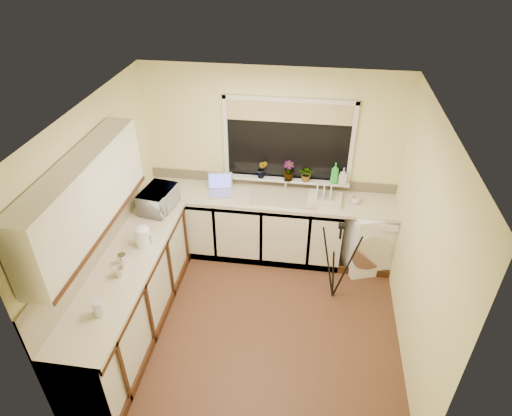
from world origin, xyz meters
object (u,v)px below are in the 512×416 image
object	(u,v)px
laptop	(220,188)
soap_bottle_clear	(343,176)
kettle	(143,238)
cup_left	(119,272)
plant_d	(307,174)
plant_c	(289,171)
plant_b	(262,169)
glass_jug	(99,307)
cup_back	(356,200)
microwave	(158,199)
tripod	(337,262)
dish_rack	(325,199)
steel_jar	(122,259)
washing_machine	(370,236)
soap_bottle_green	(335,173)

from	to	relation	value
laptop	soap_bottle_clear	distance (m)	1.55
kettle	soap_bottle_clear	world-z (taller)	soap_bottle_clear
laptop	cup_left	world-z (taller)	laptop
plant_d	plant_c	bearing A→B (deg)	-178.45
cup_left	plant_b	bearing A→B (deg)	57.87
plant_b	plant_c	world-z (taller)	plant_c
glass_jug	plant_d	xyz separation A→B (m)	(1.71, 2.35, 0.18)
kettle	cup_back	size ratio (longest dim) A/B	1.90
soap_bottle_clear	microwave	bearing A→B (deg)	-163.12
laptop	tripod	world-z (taller)	laptop
laptop	soap_bottle_clear	bearing A→B (deg)	-4.11
microwave	plant_d	xyz separation A→B (m)	(1.72, 0.66, 0.12)
dish_rack	steel_jar	bearing A→B (deg)	-139.09
kettle	steel_jar	xyz separation A→B (m)	(-0.11, -0.32, -0.05)
washing_machine	cup_left	size ratio (longest dim) A/B	7.91
tripod	microwave	size ratio (longest dim) A/B	2.22
plant_b	soap_bottle_clear	size ratio (longest dim) A/B	1.19
dish_rack	glass_jug	distance (m)	2.90
steel_jar	plant_c	bearing A→B (deg)	47.42
washing_machine	tripod	distance (m)	0.82
plant_b	plant_c	size ratio (longest dim) A/B	0.98
plant_c	soap_bottle_green	world-z (taller)	soap_bottle_green
laptop	plant_d	bearing A→B (deg)	-1.58
microwave	soap_bottle_green	xyz separation A→B (m)	(2.07, 0.67, 0.15)
plant_b	soap_bottle_clear	world-z (taller)	plant_b
microwave	cup_back	size ratio (longest dim) A/B	4.35
laptop	kettle	world-z (taller)	laptop
steel_jar	dish_rack	bearing A→B (deg)	36.27
glass_jug	microwave	xyz separation A→B (m)	(-0.02, 1.69, 0.06)
kettle	plant_b	world-z (taller)	plant_b
tripod	washing_machine	bearing A→B (deg)	42.75
tripod	soap_bottle_green	distance (m)	1.13
laptop	cup_back	xyz separation A→B (m)	(1.70, -0.03, -0.02)
kettle	soap_bottle_green	bearing A→B (deg)	34.36
washing_machine	dish_rack	distance (m)	0.79
microwave	soap_bottle_clear	world-z (taller)	soap_bottle_clear
plant_b	cup_back	size ratio (longest dim) A/B	2.27
dish_rack	steel_jar	world-z (taller)	steel_jar
kettle	microwave	world-z (taller)	microwave
soap_bottle_green	kettle	bearing A→B (deg)	-145.64
plant_d	soap_bottle_green	bearing A→B (deg)	1.71
washing_machine	cup_left	bearing A→B (deg)	-166.43
plant_c	plant_d	world-z (taller)	plant_c
steel_jar	plant_d	distance (m)	2.45
plant_d	cup_left	size ratio (longest dim) A/B	1.87
washing_machine	glass_jug	distance (m)	3.38
soap_bottle_clear	tripod	bearing A→B (deg)	-91.53
steel_jar	cup_left	bearing A→B (deg)	-78.61
glass_jug	cup_left	bearing A→B (deg)	92.78
laptop	steel_jar	bearing A→B (deg)	-125.17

